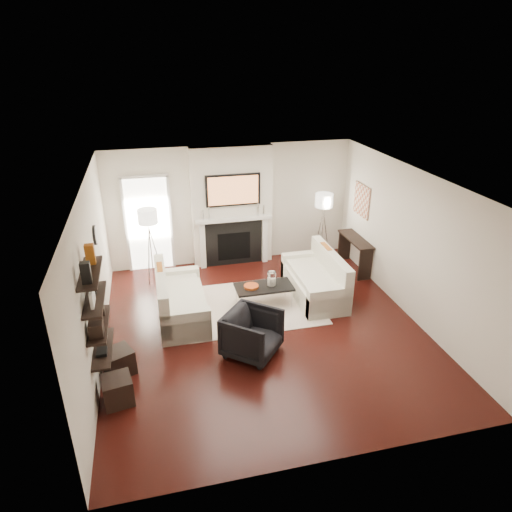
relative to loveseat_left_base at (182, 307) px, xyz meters
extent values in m
plane|color=black|center=(1.38, -0.72, -0.21)|extent=(6.00, 6.00, 0.00)
plane|color=white|center=(1.38, -0.72, 2.49)|extent=(6.00, 6.00, 0.00)
plane|color=silver|center=(1.38, 2.28, 1.14)|extent=(5.50, 0.00, 5.50)
plane|color=silver|center=(1.38, -3.72, 1.14)|extent=(5.50, 0.00, 5.50)
plane|color=silver|center=(-1.37, -0.72, 1.14)|extent=(0.00, 6.00, 6.00)
plane|color=silver|center=(4.13, -0.72, 1.14)|extent=(0.00, 6.00, 6.00)
cube|color=silver|center=(1.38, 2.16, 1.14)|extent=(1.80, 0.25, 2.70)
cube|color=black|center=(1.38, 2.02, 0.31)|extent=(1.30, 0.02, 1.04)
cube|color=black|center=(1.38, 2.02, 0.24)|extent=(0.75, 0.02, 0.65)
cube|color=white|center=(0.66, 1.99, 0.34)|extent=(0.12, 0.08, 1.10)
cube|color=white|center=(2.10, 1.99, 0.34)|extent=(0.12, 0.08, 1.10)
cube|color=white|center=(1.38, 1.97, 0.91)|extent=(1.70, 0.18, 0.07)
cube|color=black|center=(1.38, 2.00, 1.57)|extent=(1.20, 0.06, 0.70)
cube|color=#BF723F|center=(1.38, 1.97, 1.57)|extent=(1.10, 0.00, 0.62)
cylinder|color=silver|center=(0.83, 1.98, 1.09)|extent=(0.04, 0.04, 0.30)
cylinder|color=silver|center=(0.70, 1.98, 1.06)|extent=(0.04, 0.04, 0.24)
cylinder|color=silver|center=(1.93, 1.98, 1.09)|extent=(0.04, 0.04, 0.30)
cylinder|color=silver|center=(2.06, 1.98, 1.06)|extent=(0.04, 0.04, 0.24)
cube|color=white|center=(-0.47, 2.26, 0.84)|extent=(0.90, 0.02, 2.10)
cube|color=white|center=(-0.95, 2.24, 0.84)|extent=(0.06, 0.06, 2.16)
cube|color=white|center=(0.01, 2.24, 0.84)|extent=(0.06, 0.06, 2.16)
cube|color=white|center=(-0.47, 2.24, 1.92)|extent=(1.02, 0.06, 0.06)
cube|color=beige|center=(1.33, 0.09, -0.20)|extent=(2.60, 2.00, 0.01)
cube|color=silver|center=(0.00, 0.00, 0.00)|extent=(0.85, 1.80, 0.42)
cube|color=silver|center=(-0.33, 0.00, 0.32)|extent=(0.18, 1.80, 0.80)
cube|color=silver|center=(0.00, -0.81, 0.09)|extent=(0.85, 0.18, 0.60)
cube|color=silver|center=(0.00, 0.81, 0.09)|extent=(0.85, 0.18, 0.60)
cube|color=silver|center=(0.05, 0.00, 0.26)|extent=(0.63, 1.44, 0.10)
cube|color=#994E12|center=(-0.33, 0.30, 0.52)|extent=(0.10, 0.42, 0.42)
cube|color=black|center=(-0.33, -0.30, 0.51)|extent=(0.10, 0.40, 0.40)
cube|color=silver|center=(2.65, 0.18, 0.00)|extent=(0.85, 1.80, 0.42)
cube|color=silver|center=(2.98, 0.18, 0.32)|extent=(0.18, 1.80, 0.80)
cube|color=silver|center=(2.65, -0.63, 0.09)|extent=(0.85, 0.18, 0.60)
cube|color=silver|center=(2.65, 0.99, 0.09)|extent=(0.85, 0.18, 0.60)
cube|color=silver|center=(2.60, 0.18, 0.26)|extent=(0.63, 1.44, 0.10)
cube|color=#994E12|center=(2.98, 0.48, 0.52)|extent=(0.10, 0.42, 0.42)
cube|color=black|center=(2.98, -0.12, 0.51)|extent=(0.10, 0.40, 0.40)
cube|color=black|center=(1.58, 0.05, 0.19)|extent=(1.10, 0.55, 0.04)
cylinder|color=silver|center=(1.08, -0.17, -0.02)|extent=(0.02, 0.02, 0.38)
cylinder|color=silver|center=(2.08, -0.17, -0.02)|extent=(0.02, 0.02, 0.38)
cylinder|color=silver|center=(1.08, 0.27, -0.02)|extent=(0.02, 0.02, 0.38)
cylinder|color=silver|center=(2.08, 0.27, -0.02)|extent=(0.02, 0.02, 0.38)
cylinder|color=white|center=(1.73, 0.05, 0.35)|extent=(0.16, 0.16, 0.29)
cylinder|color=white|center=(1.73, 0.05, 0.29)|extent=(0.11, 0.11, 0.17)
cylinder|color=#CB5721|center=(1.33, 0.05, 0.24)|extent=(0.28, 0.28, 0.05)
imported|color=black|center=(1.01, -1.40, 0.20)|extent=(1.09, 1.10, 0.83)
cylinder|color=silver|center=(-0.47, 1.66, 0.39)|extent=(0.02, 0.02, 1.20)
cylinder|color=white|center=(-0.47, 1.66, 1.24)|extent=(0.40, 0.40, 0.30)
cylinder|color=silver|center=(-0.36, 1.66, 0.39)|extent=(0.25, 0.02, 1.23)
cylinder|color=silver|center=(-0.52, 1.76, 0.39)|extent=(0.14, 0.22, 1.23)
cylinder|color=silver|center=(-0.52, 1.56, 0.39)|extent=(0.14, 0.22, 1.23)
cylinder|color=silver|center=(3.43, 1.82, 0.39)|extent=(0.02, 0.02, 1.20)
cylinder|color=white|center=(3.43, 1.82, 1.24)|extent=(0.40, 0.40, 0.30)
cylinder|color=silver|center=(3.54, 1.82, 0.39)|extent=(0.25, 0.02, 1.23)
cylinder|color=silver|center=(3.38, 1.92, 0.39)|extent=(0.14, 0.22, 1.23)
cylinder|color=silver|center=(3.38, 1.73, 0.39)|extent=(0.14, 0.22, 1.23)
cube|color=black|center=(3.95, 1.12, 0.52)|extent=(0.35, 1.20, 0.04)
cube|color=black|center=(3.95, 0.57, 0.14)|extent=(0.30, 0.04, 0.71)
cube|color=black|center=(3.95, 1.67, 0.14)|extent=(0.30, 0.04, 0.71)
cube|color=#A06E50|center=(4.11, 1.33, 1.34)|extent=(0.03, 0.70, 0.70)
cube|color=black|center=(-1.24, -1.72, 0.49)|extent=(0.25, 1.00, 0.03)
cube|color=black|center=(-1.24, -1.72, 0.89)|extent=(0.25, 1.00, 0.04)
cube|color=black|center=(-1.24, -1.72, 1.29)|extent=(0.25, 1.00, 0.04)
cube|color=black|center=(-1.24, -1.72, 1.69)|extent=(0.25, 1.00, 0.04)
cube|color=black|center=(-1.24, -2.03, 1.85)|extent=(0.12, 0.10, 0.28)
cube|color=#994E12|center=(-1.24, -1.47, 1.85)|extent=(0.12, 0.10, 0.28)
cube|color=white|center=(-1.24, -1.87, 1.42)|extent=(0.04, 0.30, 0.22)
cube|color=black|center=(-1.24, -1.49, 1.40)|extent=(0.04, 0.22, 0.18)
cube|color=black|center=(-1.24, -1.98, 1.01)|extent=(0.18, 0.25, 0.20)
cube|color=black|center=(-1.24, -1.48, 0.97)|extent=(0.15, 0.12, 0.12)
cube|color=black|center=(-1.24, -1.85, 0.53)|extent=(0.14, 0.20, 0.05)
cube|color=white|center=(-1.24, -1.43, 0.60)|extent=(0.10, 0.10, 0.18)
cylinder|color=black|center=(-1.35, 0.18, 1.49)|extent=(0.04, 0.34, 0.34)
cylinder|color=white|center=(-1.32, 0.18, 1.49)|extent=(0.01, 0.29, 0.29)
cube|color=black|center=(-1.09, -1.39, -0.01)|extent=(0.53, 0.53, 0.40)
cube|color=black|center=(-1.09, -2.05, -0.01)|extent=(0.46, 0.46, 0.40)
camera|label=1|loc=(-0.38, -7.40, 4.37)|focal=32.00mm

